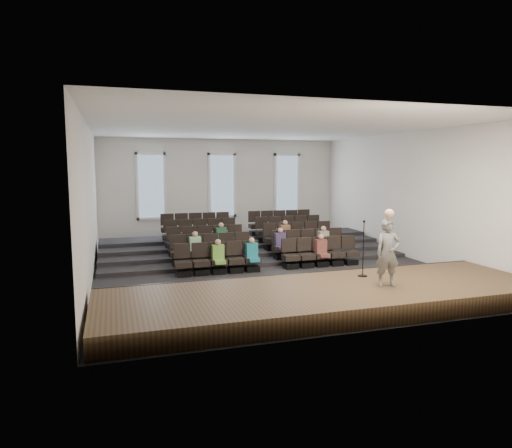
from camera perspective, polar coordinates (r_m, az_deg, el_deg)
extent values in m
plane|color=black|center=(16.79, 1.28, -5.31)|extent=(14.00, 14.00, 0.00)
cube|color=white|center=(16.45, 1.33, 11.98)|extent=(12.00, 14.00, 0.02)
cube|color=silver|center=(23.18, -4.31, 4.36)|extent=(12.00, 0.04, 5.00)
cube|color=silver|center=(10.07, 14.26, 0.52)|extent=(12.00, 0.04, 5.00)
cube|color=silver|center=(15.58, -20.18, 2.58)|extent=(0.04, 14.00, 5.00)
cube|color=silver|center=(19.23, 18.57, 3.43)|extent=(0.04, 14.00, 5.00)
cube|color=#4E3921|center=(12.16, 9.12, -9.05)|extent=(11.80, 3.60, 0.50)
cube|color=black|center=(13.71, 5.79, -7.13)|extent=(11.80, 0.06, 0.52)
cube|color=black|center=(18.95, -0.99, -3.64)|extent=(11.80, 4.80, 0.15)
cube|color=black|center=(19.43, -1.43, -3.15)|extent=(11.80, 3.75, 0.30)
cube|color=black|center=(19.91, -1.85, -2.68)|extent=(11.80, 2.70, 0.45)
cube|color=black|center=(20.40, -2.24, -2.23)|extent=(11.80, 1.65, 0.60)
cube|color=black|center=(15.49, -9.07, -6.09)|extent=(0.47, 0.43, 0.20)
cube|color=black|center=(15.42, -9.10, -4.97)|extent=(0.55, 0.50, 0.19)
cube|color=black|center=(15.54, -9.24, -3.34)|extent=(0.55, 0.08, 0.50)
cube|color=black|center=(15.58, -6.88, -5.97)|extent=(0.47, 0.43, 0.20)
cube|color=black|center=(15.51, -6.90, -4.86)|extent=(0.55, 0.50, 0.19)
cube|color=black|center=(15.64, -7.06, -3.23)|extent=(0.55, 0.08, 0.50)
cube|color=black|center=(15.70, -4.72, -5.85)|extent=(0.47, 0.43, 0.20)
cube|color=black|center=(15.63, -4.73, -4.74)|extent=(0.55, 0.50, 0.19)
cube|color=black|center=(15.75, -4.91, -3.13)|extent=(0.55, 0.08, 0.50)
cube|color=black|center=(15.84, -2.59, -5.71)|extent=(0.47, 0.43, 0.20)
cube|color=black|center=(15.77, -2.59, -4.61)|extent=(0.55, 0.50, 0.19)
cube|color=black|center=(15.89, -2.80, -3.02)|extent=(0.55, 0.08, 0.50)
cube|color=black|center=(16.00, -0.50, -5.57)|extent=(0.47, 0.43, 0.20)
cube|color=black|center=(15.93, -0.50, -4.49)|extent=(0.55, 0.50, 0.19)
cube|color=black|center=(16.05, -0.72, -2.91)|extent=(0.55, 0.08, 0.50)
cube|color=black|center=(16.47, 4.35, -5.22)|extent=(0.47, 0.43, 0.20)
cube|color=black|center=(16.40, 4.36, -4.17)|extent=(0.55, 0.50, 0.19)
cube|color=black|center=(16.52, 4.10, -2.64)|extent=(0.55, 0.08, 0.50)
cube|color=black|center=(16.70, 6.27, -5.08)|extent=(0.47, 0.43, 0.20)
cube|color=black|center=(16.63, 6.29, -4.03)|extent=(0.55, 0.50, 0.19)
cube|color=black|center=(16.75, 6.02, -2.52)|extent=(0.55, 0.08, 0.50)
cube|color=black|center=(16.94, 8.14, -4.93)|extent=(0.47, 0.43, 0.20)
cube|color=black|center=(16.88, 8.15, -3.90)|extent=(0.55, 0.50, 0.19)
cube|color=black|center=(16.99, 7.87, -2.41)|extent=(0.55, 0.08, 0.50)
cube|color=black|center=(17.21, 9.94, -4.78)|extent=(0.47, 0.43, 0.20)
cube|color=black|center=(17.14, 9.97, -3.76)|extent=(0.55, 0.50, 0.19)
cube|color=black|center=(17.26, 9.68, -2.30)|extent=(0.55, 0.08, 0.50)
cube|color=black|center=(17.49, 11.70, -4.62)|extent=(0.47, 0.43, 0.20)
cube|color=black|center=(17.43, 11.72, -3.63)|extent=(0.55, 0.50, 0.19)
cube|color=black|center=(17.54, 11.42, -2.19)|extent=(0.55, 0.08, 0.50)
cube|color=black|center=(16.47, -9.62, -4.77)|extent=(0.47, 0.43, 0.20)
cube|color=black|center=(16.41, -9.65, -3.71)|extent=(0.55, 0.50, 0.19)
cube|color=black|center=(16.54, -9.78, -2.19)|extent=(0.55, 0.08, 0.50)
cube|color=black|center=(16.56, -7.56, -4.67)|extent=(0.47, 0.43, 0.20)
cube|color=black|center=(16.50, -7.58, -3.61)|extent=(0.55, 0.50, 0.19)
cube|color=black|center=(16.63, -7.73, -2.10)|extent=(0.55, 0.08, 0.50)
cube|color=black|center=(16.67, -5.52, -4.56)|extent=(0.47, 0.43, 0.20)
cube|color=black|center=(16.61, -5.54, -3.51)|extent=(0.55, 0.50, 0.19)
cube|color=black|center=(16.74, -5.70, -2.01)|extent=(0.55, 0.08, 0.50)
cube|color=black|center=(16.80, -3.51, -4.45)|extent=(0.47, 0.43, 0.20)
cube|color=black|center=(16.74, -3.52, -3.41)|extent=(0.55, 0.50, 0.19)
cube|color=black|center=(16.87, -3.71, -1.91)|extent=(0.55, 0.08, 0.50)
cube|color=black|center=(16.95, -1.54, -4.33)|extent=(0.47, 0.43, 0.20)
cube|color=black|center=(16.89, -1.54, -3.30)|extent=(0.55, 0.50, 0.19)
cube|color=black|center=(17.02, -1.74, -1.82)|extent=(0.55, 0.08, 0.50)
cube|color=black|center=(17.39, 3.07, -4.04)|extent=(0.47, 0.43, 0.20)
cube|color=black|center=(17.34, 3.08, -3.04)|extent=(0.55, 0.50, 0.19)
cube|color=black|center=(17.46, 2.84, -1.60)|extent=(0.55, 0.08, 0.50)
cube|color=black|center=(17.61, 4.90, -3.92)|extent=(0.47, 0.43, 0.20)
cube|color=black|center=(17.55, 4.91, -2.93)|extent=(0.55, 0.50, 0.19)
cube|color=black|center=(17.68, 4.67, -1.50)|extent=(0.55, 0.08, 0.50)
cube|color=black|center=(17.84, 6.69, -3.79)|extent=(0.47, 0.43, 0.20)
cube|color=black|center=(17.79, 6.70, -2.81)|extent=(0.55, 0.50, 0.19)
cube|color=black|center=(17.91, 6.45, -1.41)|extent=(0.55, 0.08, 0.50)
cube|color=black|center=(18.09, 8.43, -3.67)|extent=(0.47, 0.43, 0.20)
cube|color=black|center=(18.04, 8.44, -2.70)|extent=(0.55, 0.50, 0.19)
cube|color=black|center=(18.16, 8.18, -1.32)|extent=(0.55, 0.08, 0.50)
cube|color=black|center=(18.36, 10.11, -3.55)|extent=(0.47, 0.43, 0.20)
cube|color=black|center=(18.31, 10.13, -2.59)|extent=(0.55, 0.50, 0.19)
cube|color=black|center=(18.43, 9.86, -1.23)|extent=(0.55, 0.08, 0.50)
cube|color=black|center=(17.46, -10.11, -3.60)|extent=(0.47, 0.42, 0.20)
cube|color=black|center=(17.41, -10.13, -2.60)|extent=(0.55, 0.50, 0.19)
cube|color=black|center=(17.55, -10.25, -1.17)|extent=(0.55, 0.08, 0.50)
cube|color=black|center=(17.54, -8.16, -3.51)|extent=(0.47, 0.42, 0.20)
cube|color=black|center=(17.49, -8.18, -2.51)|extent=(0.55, 0.50, 0.19)
cube|color=black|center=(17.63, -8.32, -1.09)|extent=(0.55, 0.08, 0.50)
cube|color=black|center=(17.65, -6.24, -3.42)|extent=(0.47, 0.42, 0.20)
cube|color=black|center=(17.59, -6.25, -2.42)|extent=(0.55, 0.50, 0.19)
cube|color=black|center=(17.73, -6.40, -1.01)|extent=(0.55, 0.08, 0.50)
cube|color=black|center=(17.77, -4.34, -3.32)|extent=(0.47, 0.42, 0.20)
cube|color=black|center=(17.72, -4.35, -2.33)|extent=(0.55, 0.50, 0.19)
cube|color=black|center=(17.86, -4.51, -0.93)|extent=(0.55, 0.08, 0.50)
cube|color=black|center=(17.91, -2.47, -3.22)|extent=(0.47, 0.42, 0.20)
cube|color=black|center=(17.86, -2.47, -2.24)|extent=(0.55, 0.50, 0.19)
cube|color=black|center=(18.00, -2.65, -0.85)|extent=(0.55, 0.08, 0.50)
cube|color=black|center=(18.34, 1.92, -2.98)|extent=(0.47, 0.42, 0.20)
cube|color=black|center=(18.28, 1.92, -2.02)|extent=(0.55, 0.50, 0.19)
cube|color=black|center=(18.42, 1.71, -0.66)|extent=(0.55, 0.08, 0.50)
cube|color=black|center=(18.54, 3.67, -2.87)|extent=(0.47, 0.42, 0.20)
cube|color=black|center=(18.49, 3.68, -1.93)|extent=(0.55, 0.50, 0.19)
cube|color=black|center=(18.62, 3.46, -0.59)|extent=(0.55, 0.08, 0.50)
cube|color=black|center=(18.76, 5.38, -2.77)|extent=(0.47, 0.42, 0.20)
cube|color=black|center=(18.71, 5.39, -1.84)|extent=(0.55, 0.50, 0.19)
cube|color=black|center=(18.85, 5.16, -0.51)|extent=(0.55, 0.08, 0.50)
cube|color=black|center=(19.00, 7.05, -2.67)|extent=(0.47, 0.42, 0.20)
cube|color=black|center=(18.95, 7.07, -1.75)|extent=(0.55, 0.50, 0.19)
cube|color=black|center=(19.08, 6.82, -0.44)|extent=(0.55, 0.08, 0.50)
cube|color=black|center=(19.26, 8.68, -2.57)|extent=(0.47, 0.42, 0.20)
cube|color=black|center=(19.21, 8.70, -1.66)|extent=(0.55, 0.50, 0.19)
cube|color=black|center=(19.34, 8.45, -0.36)|extent=(0.55, 0.08, 0.50)
cube|color=black|center=(18.46, -10.54, -2.55)|extent=(0.47, 0.42, 0.20)
cube|color=black|center=(18.41, -10.56, -1.60)|extent=(0.55, 0.50, 0.19)
cube|color=black|center=(18.56, -10.67, -0.26)|extent=(0.55, 0.08, 0.50)
cube|color=black|center=(18.54, -8.70, -2.47)|extent=(0.47, 0.42, 0.20)
cube|color=black|center=(18.49, -8.72, -1.53)|extent=(0.55, 0.50, 0.19)
cube|color=black|center=(18.64, -8.84, -0.19)|extent=(0.55, 0.08, 0.50)
cube|color=black|center=(18.64, -6.88, -2.39)|extent=(0.47, 0.42, 0.20)
cube|color=black|center=(18.59, -6.89, -1.45)|extent=(0.55, 0.50, 0.19)
cube|color=black|center=(18.74, -7.03, -0.12)|extent=(0.55, 0.08, 0.50)
cube|color=black|center=(18.75, -5.07, -2.31)|extent=(0.47, 0.42, 0.20)
cube|color=black|center=(18.71, -5.08, -1.37)|extent=(0.55, 0.50, 0.19)
cube|color=black|center=(18.85, -5.23, -0.05)|extent=(0.55, 0.08, 0.50)
cube|color=black|center=(18.89, -3.29, -2.22)|extent=(0.47, 0.42, 0.20)
cube|color=black|center=(18.84, -3.30, -1.29)|extent=(0.55, 0.50, 0.19)
cube|color=black|center=(18.99, -3.47, 0.02)|extent=(0.55, 0.08, 0.50)
cube|color=black|center=(19.29, 0.89, -2.02)|extent=(0.47, 0.42, 0.20)
cube|color=black|center=(19.24, 0.89, -1.10)|extent=(0.55, 0.50, 0.19)
cube|color=black|center=(19.39, 0.70, 0.18)|extent=(0.55, 0.08, 0.50)
cube|color=black|center=(19.49, 2.56, -1.93)|extent=(0.47, 0.42, 0.20)
cube|color=black|center=(19.44, 2.57, -1.03)|extent=(0.55, 0.50, 0.19)
cube|color=black|center=(19.58, 2.36, 0.24)|extent=(0.55, 0.08, 0.50)
cube|color=black|center=(19.70, 4.20, -1.84)|extent=(0.47, 0.42, 0.20)
cube|color=black|center=(19.65, 4.21, -0.95)|extent=(0.55, 0.50, 0.19)
cube|color=black|center=(19.79, 4.00, 0.31)|extent=(0.55, 0.08, 0.50)
cube|color=black|center=(19.92, 5.81, -1.76)|extent=(0.47, 0.42, 0.20)
cube|color=black|center=(19.88, 5.82, -0.87)|extent=(0.55, 0.50, 0.19)
cube|color=black|center=(20.02, 5.60, 0.37)|extent=(0.55, 0.08, 0.50)
cube|color=black|center=(20.17, 7.38, -1.67)|extent=(0.47, 0.42, 0.20)
cube|color=black|center=(20.12, 7.39, -0.80)|extent=(0.55, 0.50, 0.19)
cube|color=black|center=(20.26, 7.16, 0.43)|extent=(0.55, 0.08, 0.50)
cube|color=black|center=(19.47, -10.93, -1.62)|extent=(0.47, 0.42, 0.20)
cube|color=black|center=(19.42, -10.95, -0.71)|extent=(0.55, 0.50, 0.19)
cube|color=black|center=(19.58, -11.05, 0.56)|extent=(0.55, 0.08, 0.50)
cube|color=black|center=(19.54, -9.18, -1.54)|extent=(0.47, 0.42, 0.20)
cube|color=black|center=(19.50, -9.20, -0.64)|extent=(0.55, 0.50, 0.19)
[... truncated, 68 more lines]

